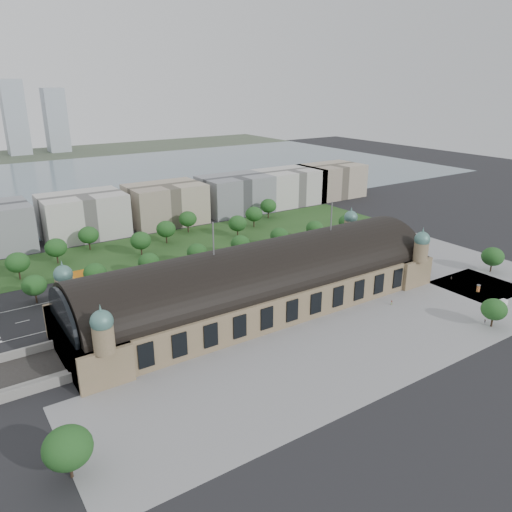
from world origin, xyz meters
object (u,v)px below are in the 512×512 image
bus_mid (244,271)px  traffic_car_5 (268,257)px  traffic_car_3 (151,284)px  advertising_column (478,288)px  traffic_car_2 (86,312)px  parked_car_5 (156,302)px  bus_east (284,262)px  parked_car_1 (97,317)px  parked_car_0 (98,317)px  traffic_car_4 (207,276)px  pedestrian_2 (451,278)px  pedestrian_4 (485,322)px  parked_car_4 (180,301)px  bus_west (228,281)px  petrol_station (74,277)px  parked_car_2 (143,310)px  parked_car_6 (141,311)px  van_south (501,303)px  pedestrian_0 (392,303)px  parked_car_3 (77,327)px

bus_mid → traffic_car_5: bearing=-65.2°
traffic_car_3 → advertising_column: bearing=-120.0°
traffic_car_2 → advertising_column: 159.34m
parked_car_5 → bus_east: bus_east is taller
traffic_car_3 → parked_car_1: (-29.26, -18.83, -0.07)m
parked_car_0 → traffic_car_5: bearing=79.4°
traffic_car_4 → traffic_car_5: bearing=102.8°
pedestrian_2 → pedestrian_4: pedestrian_2 is taller
bus_east → pedestrian_4: (24.83, -89.03, -0.80)m
parked_car_4 → bus_mid: bearing=79.8°
bus_west → pedestrian_4: 102.74m
petrol_station → traffic_car_5: bearing=-13.6°
petrol_station → traffic_car_4: petrol_station is taller
parked_car_1 → bus_mid: (69.22, 7.00, 1.00)m
petrol_station → parked_car_2: 46.18m
parked_car_1 → parked_car_5: bearing=54.2°
parked_car_6 → pedestrian_4: 127.86m
parked_car_0 → parked_car_6: (15.16, -4.00, 0.16)m
petrol_station → bus_east: bearing=-20.6°
parked_car_6 → van_south: 140.22m
traffic_car_2 → bus_west: (60.13, -4.64, 0.84)m
parked_car_5 → pedestrian_4: size_ratio=3.72×
traffic_car_3 → pedestrian_2: 132.30m
parked_car_4 → van_south: 126.43m
parked_car_5 → bus_west: 34.57m
traffic_car_5 → bus_mid: size_ratio=0.38×
bus_mid → pedestrian_0: 67.17m
traffic_car_2 → parked_car_0: bearing=23.6°
traffic_car_5 → parked_car_5: size_ratio=0.83×
traffic_car_3 → parked_car_2: bearing=157.1°
parked_car_4 → parked_car_6: bearing=-116.6°
traffic_car_4 → bus_mid: size_ratio=0.37×
parked_car_4 → bus_west: bearing=76.5°
traffic_car_3 → parked_car_3: traffic_car_3 is taller
parked_car_5 → pedestrian_0: 93.28m
petrol_station → traffic_car_5: size_ratio=2.93×
advertising_column → traffic_car_4: bearing=138.4°
parked_car_5 → parked_car_6: parked_car_6 is taller
advertising_column → parked_car_4: bearing=151.3°
petrol_station → traffic_car_3: size_ratio=2.52×
parked_car_1 → parked_car_2: parked_car_2 is taller
bus_mid → bus_east: bearing=-94.8°
parked_car_3 → parked_car_4: size_ratio=0.94×
traffic_car_3 → parked_car_5: (-5.94, -18.98, -0.01)m
traffic_car_2 → parked_car_0: traffic_car_2 is taller
parked_car_4 → bus_mid: (37.25, 11.00, 0.97)m
traffic_car_4 → parked_car_5: 33.37m
parked_car_3 → parked_car_4: 40.30m
petrol_station → traffic_car_5: 90.81m
parked_car_2 → advertising_column: (124.06, -59.99, 0.83)m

